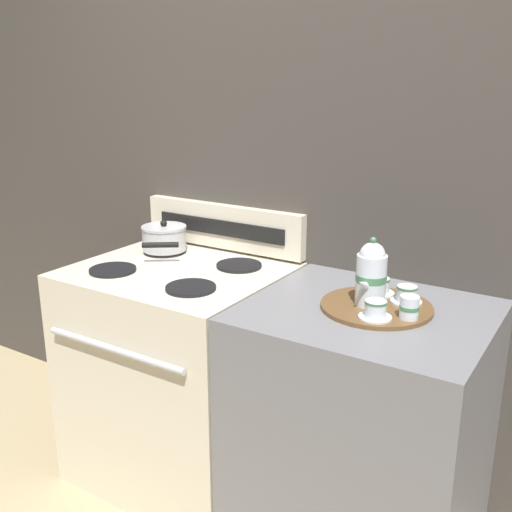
% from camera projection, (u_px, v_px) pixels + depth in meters
% --- Properties ---
extents(ground_plane, '(6.00, 6.00, 0.00)m').
position_uv_depth(ground_plane, '(261.00, 499.00, 2.36)').
color(ground_plane, tan).
extents(wall_back, '(6.00, 0.05, 2.20)m').
position_uv_depth(wall_back, '(311.00, 210.00, 2.33)').
color(wall_back, '#423D38').
rests_on(wall_back, ground).
extents(stove, '(0.78, 0.70, 0.90)m').
position_uv_depth(stove, '(181.00, 373.00, 2.43)').
color(stove, beige).
rests_on(stove, ground).
extents(control_panel, '(0.77, 0.05, 0.18)m').
position_uv_depth(control_panel, '(223.00, 226.00, 2.52)').
color(control_panel, beige).
rests_on(control_panel, stove).
extents(side_counter, '(0.76, 0.67, 0.89)m').
position_uv_depth(side_counter, '(361.00, 432.00, 2.03)').
color(side_counter, slate).
rests_on(side_counter, ground).
extents(saucepan, '(0.25, 0.28, 0.13)m').
position_uv_depth(saucepan, '(164.00, 238.00, 2.50)').
color(saucepan, '#B7B7BC').
rests_on(saucepan, stove).
extents(serving_tray, '(0.36, 0.36, 0.01)m').
position_uv_depth(serving_tray, '(376.00, 307.00, 1.91)').
color(serving_tray, brown).
rests_on(serving_tray, side_counter).
extents(teapot, '(0.10, 0.16, 0.22)m').
position_uv_depth(teapot, '(371.00, 274.00, 1.88)').
color(teapot, silver).
rests_on(teapot, serving_tray).
extents(teacup_left, '(0.10, 0.10, 0.06)m').
position_uv_depth(teacup_left, '(375.00, 310.00, 1.79)').
color(teacup_left, silver).
rests_on(teacup_left, serving_tray).
extents(teacup_right, '(0.10, 0.10, 0.06)m').
position_uv_depth(teacup_right, '(379.00, 286.00, 1.99)').
color(teacup_right, silver).
rests_on(teacup_right, serving_tray).
extents(teacup_front, '(0.10, 0.10, 0.06)m').
position_uv_depth(teacup_front, '(407.00, 294.00, 1.92)').
color(teacup_front, silver).
rests_on(teacup_front, serving_tray).
extents(creamer_jug, '(0.06, 0.06, 0.07)m').
position_uv_depth(creamer_jug, '(409.00, 307.00, 1.79)').
color(creamer_jug, silver).
rests_on(creamer_jug, serving_tray).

